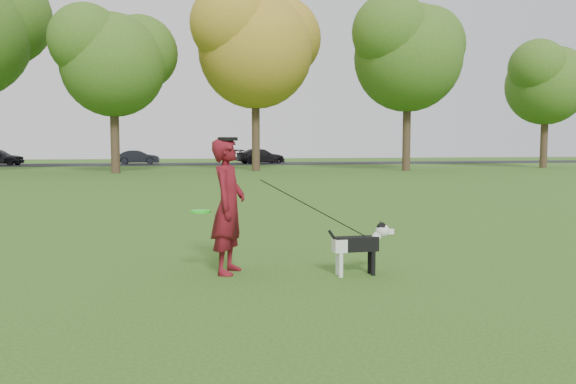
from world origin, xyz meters
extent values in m
plane|color=#285116|center=(0.00, 0.00, 0.00)|extent=(120.00, 120.00, 0.00)
cube|color=black|center=(0.00, 40.00, 0.01)|extent=(120.00, 7.00, 0.02)
imported|color=#5A0C1A|center=(-0.64, -0.25, 0.80)|extent=(0.58, 0.68, 1.59)
cube|color=black|center=(0.79, -0.68, 0.37)|extent=(0.52, 0.16, 0.17)
cube|color=silver|center=(0.59, -0.68, 0.36)|extent=(0.14, 0.16, 0.15)
cylinder|color=silver|center=(0.59, -0.74, 0.14)|extent=(0.05, 0.05, 0.28)
cylinder|color=silver|center=(0.59, -0.63, 0.14)|extent=(0.05, 0.05, 0.28)
cylinder|color=black|center=(0.98, -0.74, 0.14)|extent=(0.05, 0.05, 0.28)
cylinder|color=black|center=(0.98, -0.63, 0.14)|extent=(0.05, 0.05, 0.28)
cylinder|color=silver|center=(1.02, -0.68, 0.41)|extent=(0.17, 0.10, 0.18)
sphere|color=silver|center=(1.12, -0.68, 0.51)|extent=(0.16, 0.16, 0.16)
sphere|color=black|center=(1.11, -0.68, 0.55)|extent=(0.12, 0.12, 0.12)
cube|color=silver|center=(1.20, -0.68, 0.50)|extent=(0.10, 0.06, 0.06)
sphere|color=black|center=(1.26, -0.68, 0.50)|extent=(0.03, 0.03, 0.03)
cone|color=black|center=(1.11, -0.72, 0.59)|extent=(0.06, 0.06, 0.07)
cone|color=black|center=(1.11, -0.64, 0.59)|extent=(0.06, 0.06, 0.07)
cylinder|color=black|center=(0.54, -0.68, 0.43)|extent=(0.18, 0.03, 0.24)
cylinder|color=black|center=(0.97, -0.68, 0.42)|extent=(0.11, 0.11, 0.02)
imported|color=black|center=(-3.45, 40.00, 0.58)|extent=(3.43, 1.31, 1.12)
imported|color=black|center=(6.61, 40.00, 0.63)|extent=(4.49, 2.66, 1.22)
cylinder|color=#1DDE1C|center=(-0.96, -0.34, 0.75)|extent=(0.23, 0.23, 0.02)
cylinder|color=black|center=(-0.64, -0.25, 1.58)|extent=(0.23, 0.23, 0.04)
cylinder|color=#38281C|center=(-4.00, 25.50, 2.10)|extent=(0.48, 0.48, 4.20)
sphere|color=#426B1E|center=(-4.00, 25.50, 6.44)|extent=(5.60, 5.60, 5.60)
cylinder|color=#38281C|center=(4.00, 26.50, 2.52)|extent=(0.48, 0.48, 5.04)
sphere|color=#A58426|center=(4.00, 26.50, 7.73)|extent=(6.72, 6.72, 6.72)
cylinder|color=#38281C|center=(13.00, 25.00, 2.42)|extent=(0.48, 0.48, 4.83)
sphere|color=#426B1E|center=(13.00, 25.00, 7.41)|extent=(6.44, 6.44, 6.44)
cylinder|color=#38281C|center=(24.00, 27.00, 1.99)|extent=(0.48, 0.48, 3.99)
sphere|color=#426B1E|center=(24.00, 27.00, 6.12)|extent=(5.32, 5.32, 5.32)
camera|label=1|loc=(-1.36, -6.78, 1.50)|focal=35.00mm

